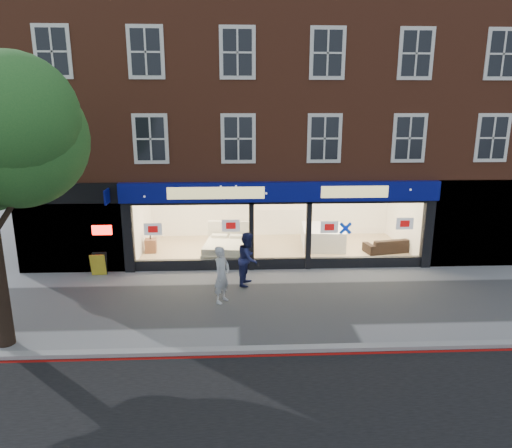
{
  "coord_description": "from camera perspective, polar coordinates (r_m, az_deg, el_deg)",
  "views": [
    {
      "loc": [
        -1.63,
        -12.99,
        5.83
      ],
      "look_at": [
        -0.91,
        2.5,
        1.87
      ],
      "focal_mm": 32.0,
      "sensor_mm": 36.0,
      "label": 1
    }
  ],
  "objects": [
    {
      "name": "a_board",
      "position": [
        17.31,
        -19.05,
        -4.76
      ],
      "size": [
        0.55,
        0.37,
        0.81
      ],
      "primitive_type": "cube",
      "rotation": [
        0.0,
        0.0,
        0.05
      ],
      "color": "gold",
      "rests_on": "ground"
    },
    {
      "name": "showroom_floor",
      "position": [
        19.2,
        2.34,
        -3.22
      ],
      "size": [
        11.0,
        4.5,
        0.1
      ],
      "primitive_type": "cube",
      "color": "tan",
      "rests_on": "ground"
    },
    {
      "name": "kerb_stone",
      "position": [
        11.74,
        5.87,
        -15.23
      ],
      "size": [
        60.0,
        0.25,
        0.12
      ],
      "primitive_type": "cube",
      "color": "gray",
      "rests_on": "ground"
    },
    {
      "name": "building",
      "position": [
        20.0,
        2.06,
        16.71
      ],
      "size": [
        19.0,
        8.26,
        10.3
      ],
      "color": "brown",
      "rests_on": "ground"
    },
    {
      "name": "sofa",
      "position": [
        19.45,
        16.16,
        -2.54
      ],
      "size": [
        2.05,
        1.12,
        0.57
      ],
      "primitive_type": "imported",
      "rotation": [
        0.0,
        0.0,
        3.34
      ],
      "color": "black",
      "rests_on": "showroom_floor"
    },
    {
      "name": "pedestrian_grey",
      "position": [
        14.05,
        -4.3,
        -6.31
      ],
      "size": [
        0.71,
        0.78,
        1.78
      ],
      "primitive_type": "imported",
      "rotation": [
        0.0,
        0.0,
        1.01
      ],
      "color": "#B0B4B9",
      "rests_on": "ground"
    },
    {
      "name": "kerb_line",
      "position": [
        11.59,
        6.01,
        -15.95
      ],
      "size": [
        60.0,
        0.1,
        0.01
      ],
      "primitive_type": "cube",
      "color": "#8C0A07",
      "rests_on": "ground"
    },
    {
      "name": "mattress_stack",
      "position": [
        19.56,
        8.33,
        -1.59
      ],
      "size": [
        1.87,
        2.28,
        0.85
      ],
      "rotation": [
        0.0,
        0.0,
        -0.09
      ],
      "color": "silver",
      "rests_on": "showroom_floor"
    },
    {
      "name": "pedestrian_blue",
      "position": [
        15.39,
        -1.0,
        -4.35
      ],
      "size": [
        0.9,
        1.03,
        1.82
      ],
      "primitive_type": "imported",
      "rotation": [
        0.0,
        0.0,
        1.31
      ],
      "color": "#1C214F",
      "rests_on": "ground"
    },
    {
      "name": "ground",
      "position": [
        14.33,
        4.16,
        -9.74
      ],
      "size": [
        120.0,
        120.0,
        0.0
      ],
      "primitive_type": "plane",
      "color": "gray",
      "rests_on": "ground"
    },
    {
      "name": "display_bed",
      "position": [
        18.15,
        -3.66,
        -3.01
      ],
      "size": [
        1.99,
        2.32,
        1.2
      ],
      "rotation": [
        0.0,
        0.0,
        -0.12
      ],
      "color": "beige",
      "rests_on": "showroom_floor"
    },
    {
      "name": "bedside_table",
      "position": [
        19.12,
        -13.02,
        -2.65
      ],
      "size": [
        0.48,
        0.48,
        0.55
      ],
      "primitive_type": "cube",
      "rotation": [
        0.0,
        0.0,
        0.06
      ],
      "color": "brown",
      "rests_on": "showroom_floor"
    }
  ]
}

